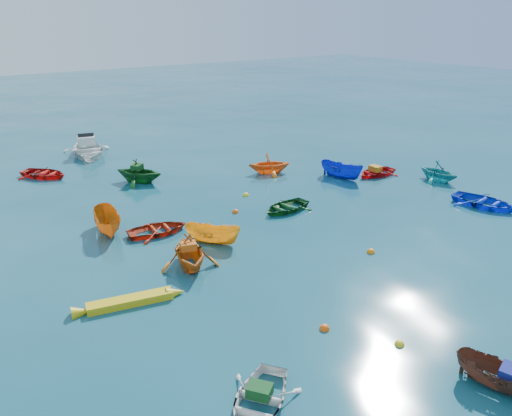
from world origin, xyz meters
TOP-DOWN VIEW (x-y plane):
  - ground at (0.00, 0.00)m, footprint 160.00×160.00m
  - dinghy_white_near at (-7.90, -6.33)m, footprint 3.50×3.33m
  - sampan_brown_mid at (-1.85, -9.78)m, footprint 1.73×2.82m
  - dinghy_blue_se at (11.08, -1.25)m, footprint 2.97×3.80m
  - dinghy_orange_w at (-5.61, 1.94)m, footprint 3.23×3.50m
  - sampan_yellow_mid at (-3.63, 3.36)m, footprint 2.51×2.79m
  - dinghy_green_e at (1.70, 4.61)m, footprint 3.19×2.48m
  - dinghy_cyan_se at (12.88, 3.08)m, footprint 2.37×2.72m
  - dinghy_red_nw at (-5.25, 5.84)m, footprint 3.17×2.45m
  - sampan_orange_n at (-7.17, 7.34)m, footprint 1.86×3.39m
  - dinghy_green_n at (-2.87, 13.75)m, footprint 3.92×3.99m
  - dinghy_red_ne at (10.46, 6.10)m, footprint 2.94×2.11m
  - sampan_blue_far at (8.20, 7.02)m, footprint 1.87×3.25m
  - dinghy_red_far at (-7.56, 18.33)m, footprint 3.79×4.01m
  - dinghy_orange_far at (5.01, 10.57)m, footprint 3.52×3.34m
  - kayak_yellow at (-8.80, 0.56)m, footprint 3.85×1.37m
  - motorboat_white at (-3.52, 21.93)m, footprint 4.50×5.51m
  - tarp_green_a at (-7.82, -6.27)m, footprint 0.80×0.83m
  - tarp_blue_a at (-1.81, -9.92)m, footprint 0.77×0.66m
  - tarp_orange_a at (-5.60, 1.99)m, footprint 0.77×0.66m
  - tarp_green_b at (-2.93, 13.83)m, footprint 0.92×0.89m
  - tarp_orange_b at (10.36, 6.10)m, footprint 0.56×0.75m
  - buoy_or_a at (-3.99, -4.72)m, footprint 0.36×0.36m
  - buoy_ye_a at (-2.59, -6.76)m, footprint 0.33×0.33m
  - buoy_or_b at (1.66, -1.61)m, footprint 0.37×0.37m
  - buoy_or_c at (-0.70, 5.94)m, footprint 0.36×0.36m
  - buoy_ye_c at (1.24, 7.79)m, footprint 0.37×0.37m
  - buoy_or_d at (8.60, 8.32)m, footprint 0.29×0.29m
  - buoy_ye_d at (-1.50, 17.82)m, footprint 0.30×0.30m
  - buoy_or_e at (6.91, 11.81)m, footprint 0.32×0.32m
  - buoy_ye_e at (9.30, 8.10)m, footprint 0.35×0.35m

SIDE VIEW (x-z plane):
  - ground at x=0.00m, z-range 0.00..0.00m
  - dinghy_white_near at x=-7.90m, z-range -0.30..0.30m
  - sampan_brown_mid at x=-1.85m, z-range -0.51..0.51m
  - dinghy_blue_se at x=11.08m, z-range -0.36..0.36m
  - dinghy_orange_w at x=-5.61m, z-range -0.76..0.76m
  - sampan_yellow_mid at x=-3.63m, z-range -0.53..0.53m
  - dinghy_green_e at x=1.70m, z-range -0.30..0.30m
  - dinghy_cyan_se at x=12.88m, z-range -0.69..0.69m
  - dinghy_red_nw at x=-5.25m, z-range -0.30..0.30m
  - sampan_orange_n at x=-7.17m, z-range -0.62..0.62m
  - dinghy_green_n at x=-2.87m, z-range -0.80..0.80m
  - dinghy_red_ne at x=10.46m, z-range -0.31..0.31m
  - sampan_blue_far at x=8.20m, z-range -0.59..0.59m
  - dinghy_red_far at x=-7.56m, z-range -0.34..0.34m
  - dinghy_orange_far at x=5.01m, z-range -0.73..0.73m
  - kayak_yellow at x=-8.80m, z-range -0.19..0.19m
  - motorboat_white at x=-3.52m, z-range -0.80..0.80m
  - buoy_or_a at x=-3.99m, z-range -0.18..0.18m
  - buoy_ye_a at x=-2.59m, z-range -0.16..0.16m
  - buoy_or_b at x=1.66m, z-range -0.19..0.19m
  - buoy_or_c at x=-0.70m, z-range -0.18..0.18m
  - buoy_ye_c at x=1.24m, z-range -0.18..0.18m
  - buoy_or_d at x=8.60m, z-range -0.15..0.15m
  - buoy_ye_d at x=-1.50m, z-range -0.15..0.15m
  - buoy_or_e at x=6.91m, z-range -0.16..0.16m
  - buoy_ye_e at x=9.30m, z-range -0.17..0.17m
  - tarp_green_a at x=-7.82m, z-range 0.30..0.62m
  - tarp_orange_b at x=10.36m, z-range 0.31..0.67m
  - tarp_blue_a at x=-1.81m, z-range 0.51..0.83m
  - tarp_orange_a at x=-5.60m, z-range 0.76..1.08m
  - tarp_green_b at x=-2.93m, z-range 0.80..1.15m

